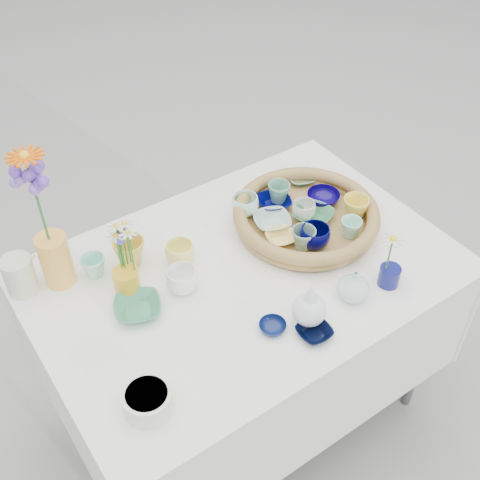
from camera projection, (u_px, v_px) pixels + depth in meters
ground at (243, 407)px, 2.34m from camera, size 80.00×80.00×0.00m
display_table at (243, 407)px, 2.34m from camera, size 1.26×0.86×0.77m
wicker_tray at (306, 217)px, 1.94m from camera, size 0.47×0.47×0.08m
tray_ceramic_0 at (274, 202)px, 2.01m from camera, size 0.14×0.14×0.03m
tray_ceramic_1 at (323, 198)px, 2.02m from camera, size 0.14×0.14×0.03m
tray_ceramic_2 at (355, 208)px, 1.95m from camera, size 0.11×0.11×0.08m
tray_ceramic_3 at (313, 215)px, 1.96m from camera, size 0.16×0.16×0.03m
tray_ceramic_4 at (303, 239)px, 1.84m from camera, size 0.09×0.09×0.07m
tray_ceramic_5 at (272, 221)px, 1.94m from camera, size 0.15×0.15×0.03m
tray_ceramic_6 at (245, 205)px, 1.96m from camera, size 0.12×0.12×0.07m
tray_ceramic_7 at (304, 210)px, 1.95m from camera, size 0.08×0.08×0.06m
tray_ceramic_8 at (301, 178)px, 2.11m from camera, size 0.13×0.13×0.02m
tray_ceramic_9 at (315, 237)px, 1.85m from camera, size 0.12×0.12×0.07m
tray_ceramic_10 at (281, 237)px, 1.88m from camera, size 0.11×0.11×0.02m
tray_ceramic_11 at (351, 228)px, 1.89m from camera, size 0.09×0.09×0.06m
tray_ceramic_12 at (279, 193)px, 2.01m from camera, size 0.10×0.10×0.07m
loose_ceramic_0 at (130, 252)px, 1.81m from camera, size 0.11×0.11×0.09m
loose_ceramic_1 at (180, 254)px, 1.82m from camera, size 0.11×0.11×0.07m
loose_ceramic_2 at (138, 308)px, 1.69m from camera, size 0.17×0.17×0.03m
loose_ceramic_3 at (182, 280)px, 1.74m from camera, size 0.11×0.11×0.07m
loose_ceramic_4 at (273, 327)px, 1.64m from camera, size 0.09×0.09×0.02m
loose_ceramic_5 at (94, 266)px, 1.78m from camera, size 0.09×0.09×0.07m
loose_ceramic_6 at (314, 332)px, 1.63m from camera, size 0.10×0.10×0.02m
fluted_bowl at (148, 401)px, 1.45m from camera, size 0.16×0.16×0.06m
bud_vase_paleblue at (310, 303)px, 1.62m from camera, size 0.11×0.11×0.15m
bud_vase_seafoam at (354, 285)px, 1.71m from camera, size 0.12×0.12×0.10m
bud_vase_cobalt at (389, 276)px, 1.76m from camera, size 0.06×0.06×0.06m
single_daisy at (389, 254)px, 1.70m from camera, size 0.08×0.08×0.13m
tall_vase_yellow at (56, 260)px, 1.73m from camera, size 0.11×0.11×0.17m
gerbera at (37, 200)px, 1.58m from camera, size 0.14×0.14×0.29m
hydrangea at (41, 211)px, 1.60m from camera, size 0.08×0.08×0.28m
white_pitcher at (20, 275)px, 1.72m from camera, size 0.14×0.12×0.12m
daisy_cup at (127, 281)px, 1.73m from camera, size 0.09×0.09×0.08m
daisy_posy at (124, 249)px, 1.66m from camera, size 0.10×0.10×0.16m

